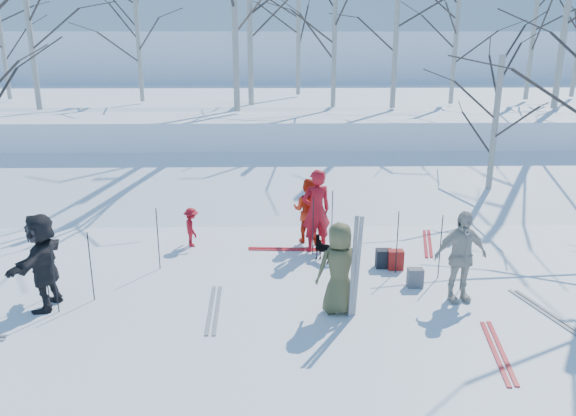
{
  "coord_description": "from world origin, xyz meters",
  "views": [
    {
      "loc": [
        -0.23,
        -9.64,
        4.7
      ],
      "look_at": [
        0.0,
        1.5,
        1.3
      ],
      "focal_mm": 35.0,
      "sensor_mm": 36.0,
      "label": 1
    }
  ],
  "objects_px": {
    "skier_redor_behind": "(308,211)",
    "skier_grey_west": "(43,261)",
    "backpack_dark": "(384,258)",
    "skier_cream_east": "(460,256)",
    "skier_red_seated": "(192,227)",
    "backpack_grey": "(415,278)",
    "backpack_red": "(395,260)",
    "skier_olive_center": "(339,268)",
    "skier_red_north": "(316,211)",
    "dog": "(325,249)"
  },
  "relations": [
    {
      "from": "skier_redor_behind",
      "to": "skier_grey_west",
      "type": "xyz_separation_m",
      "value": [
        -4.9,
        -3.31,
        0.11
      ]
    },
    {
      "from": "skier_redor_behind",
      "to": "backpack_dark",
      "type": "distance_m",
      "value": 2.3
    },
    {
      "from": "skier_cream_east",
      "to": "skier_redor_behind",
      "type": "bearing_deg",
      "value": 119.1
    },
    {
      "from": "skier_red_seated",
      "to": "skier_cream_east",
      "type": "relative_size",
      "value": 0.53
    },
    {
      "from": "skier_cream_east",
      "to": "backpack_grey",
      "type": "distance_m",
      "value": 1.1
    },
    {
      "from": "skier_redor_behind",
      "to": "backpack_red",
      "type": "bearing_deg",
      "value": 158.43
    },
    {
      "from": "backpack_dark",
      "to": "backpack_grey",
      "type": "bearing_deg",
      "value": -66.16
    },
    {
      "from": "skier_redor_behind",
      "to": "skier_red_seated",
      "type": "distance_m",
      "value": 2.75
    },
    {
      "from": "skier_olive_center",
      "to": "backpack_grey",
      "type": "relative_size",
      "value": 4.36
    },
    {
      "from": "backpack_grey",
      "to": "skier_olive_center",
      "type": "bearing_deg",
      "value": -148.22
    },
    {
      "from": "skier_red_north",
      "to": "backpack_grey",
      "type": "height_order",
      "value": "skier_red_north"
    },
    {
      "from": "skier_red_north",
      "to": "dog",
      "type": "distance_m",
      "value": 0.94
    },
    {
      "from": "skier_grey_west",
      "to": "backpack_red",
      "type": "height_order",
      "value": "skier_grey_west"
    },
    {
      "from": "backpack_dark",
      "to": "skier_cream_east",
      "type": "bearing_deg",
      "value": -55.37
    },
    {
      "from": "skier_cream_east",
      "to": "backpack_red",
      "type": "relative_size",
      "value": 4.14
    },
    {
      "from": "skier_red_north",
      "to": "backpack_red",
      "type": "relative_size",
      "value": 4.53
    },
    {
      "from": "skier_red_north",
      "to": "skier_red_seated",
      "type": "bearing_deg",
      "value": -25.51
    },
    {
      "from": "skier_redor_behind",
      "to": "backpack_grey",
      "type": "xyz_separation_m",
      "value": [
        1.97,
        -2.6,
        -0.59
      ]
    },
    {
      "from": "dog",
      "to": "skier_redor_behind",
      "type": "bearing_deg",
      "value": -118.88
    },
    {
      "from": "skier_red_north",
      "to": "backpack_dark",
      "type": "xyz_separation_m",
      "value": [
        1.38,
        -1.04,
        -0.75
      ]
    },
    {
      "from": "skier_red_seated",
      "to": "backpack_grey",
      "type": "bearing_deg",
      "value": -138.18
    },
    {
      "from": "skier_redor_behind",
      "to": "skier_cream_east",
      "type": "relative_size",
      "value": 0.89
    },
    {
      "from": "dog",
      "to": "backpack_dark",
      "type": "bearing_deg",
      "value": 118.07
    },
    {
      "from": "skier_redor_behind",
      "to": "skier_cream_east",
      "type": "height_order",
      "value": "skier_cream_east"
    },
    {
      "from": "backpack_grey",
      "to": "backpack_dark",
      "type": "relative_size",
      "value": 0.95
    },
    {
      "from": "skier_olive_center",
      "to": "backpack_grey",
      "type": "bearing_deg",
      "value": -159.62
    },
    {
      "from": "backpack_red",
      "to": "backpack_grey",
      "type": "distance_m",
      "value": 0.91
    },
    {
      "from": "skier_olive_center",
      "to": "dog",
      "type": "xyz_separation_m",
      "value": [
        -0.04,
        2.39,
        -0.56
      ]
    },
    {
      "from": "skier_olive_center",
      "to": "skier_grey_west",
      "type": "xyz_separation_m",
      "value": [
        -5.26,
        0.29,
        0.06
      ]
    },
    {
      "from": "skier_olive_center",
      "to": "backpack_red",
      "type": "bearing_deg",
      "value": -138.19
    },
    {
      "from": "skier_redor_behind",
      "to": "backpack_red",
      "type": "relative_size",
      "value": 3.7
    },
    {
      "from": "skier_olive_center",
      "to": "skier_cream_east",
      "type": "height_order",
      "value": "skier_cream_east"
    },
    {
      "from": "skier_redor_behind",
      "to": "backpack_red",
      "type": "height_order",
      "value": "skier_redor_behind"
    },
    {
      "from": "backpack_red",
      "to": "skier_redor_behind",
      "type": "bearing_deg",
      "value": 135.82
    },
    {
      "from": "skier_red_north",
      "to": "skier_grey_west",
      "type": "distance_m",
      "value": 5.75
    },
    {
      "from": "skier_red_seated",
      "to": "backpack_grey",
      "type": "height_order",
      "value": "skier_red_seated"
    },
    {
      "from": "skier_olive_center",
      "to": "skier_redor_behind",
      "type": "bearing_deg",
      "value": -95.8
    },
    {
      "from": "skier_grey_west",
      "to": "dog",
      "type": "height_order",
      "value": "skier_grey_west"
    },
    {
      "from": "dog",
      "to": "skier_red_north",
      "type": "bearing_deg",
      "value": -119.14
    },
    {
      "from": "skier_red_seated",
      "to": "skier_grey_west",
      "type": "bearing_deg",
      "value": 123.03
    },
    {
      "from": "skier_red_north",
      "to": "backpack_red",
      "type": "distance_m",
      "value": 2.1
    },
    {
      "from": "skier_red_north",
      "to": "skier_grey_west",
      "type": "height_order",
      "value": "skier_red_north"
    },
    {
      "from": "skier_red_seated",
      "to": "backpack_dark",
      "type": "bearing_deg",
      "value": -129.4
    },
    {
      "from": "skier_cream_east",
      "to": "backpack_red",
      "type": "bearing_deg",
      "value": 109.88
    },
    {
      "from": "skier_grey_west",
      "to": "skier_red_north",
      "type": "bearing_deg",
      "value": 123.54
    },
    {
      "from": "skier_olive_center",
      "to": "skier_red_seated",
      "type": "height_order",
      "value": "skier_olive_center"
    },
    {
      "from": "dog",
      "to": "skier_olive_center",
      "type": "bearing_deg",
      "value": 47.43
    },
    {
      "from": "skier_red_seated",
      "to": "skier_cream_east",
      "type": "height_order",
      "value": "skier_cream_east"
    },
    {
      "from": "dog",
      "to": "backpack_dark",
      "type": "height_order",
      "value": "dog"
    },
    {
      "from": "skier_olive_center",
      "to": "skier_red_north",
      "type": "bearing_deg",
      "value": -97.63
    }
  ]
}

